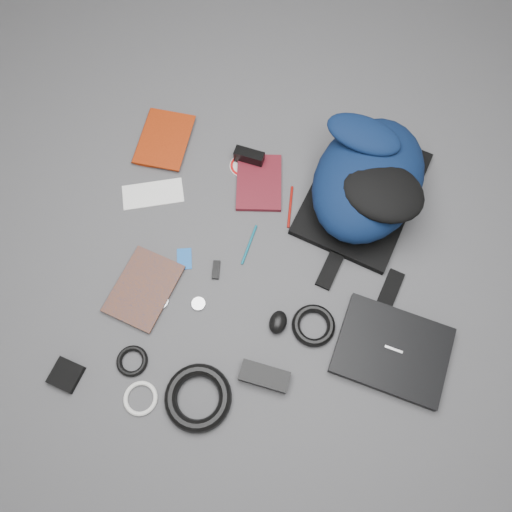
# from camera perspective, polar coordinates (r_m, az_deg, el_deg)

# --- Properties ---
(ground) EXTENTS (4.00, 4.00, 0.00)m
(ground) POSITION_cam_1_polar(r_m,az_deg,el_deg) (1.62, 0.00, -0.26)
(ground) COLOR #4F4F51
(ground) RESTS_ON ground
(backpack) EXTENTS (0.52, 0.62, 0.22)m
(backpack) POSITION_cam_1_polar(r_m,az_deg,el_deg) (1.66, 12.72, 8.59)
(backpack) COLOR black
(backpack) RESTS_ON ground
(laptop) EXTENTS (0.38, 0.33, 0.03)m
(laptop) POSITION_cam_1_polar(r_m,az_deg,el_deg) (1.58, 15.31, -10.35)
(laptop) COLOR black
(laptop) RESTS_ON ground
(textbook_red) EXTENTS (0.20, 0.25, 0.03)m
(textbook_red) POSITION_cam_1_polar(r_m,az_deg,el_deg) (1.87, -13.03, 13.28)
(textbook_red) COLOR maroon
(textbook_red) RESTS_ON ground
(comic_book) EXTENTS (0.24, 0.28, 0.02)m
(comic_book) POSITION_cam_1_polar(r_m,az_deg,el_deg) (1.64, -15.31, -2.42)
(comic_book) COLOR #A54B0B
(comic_book) RESTS_ON ground
(envelope) EXTENTS (0.22, 0.14, 0.00)m
(envelope) POSITION_cam_1_polar(r_m,az_deg,el_deg) (1.75, -11.70, 6.97)
(envelope) COLOR white
(envelope) RESTS_ON ground
(dvd_case) EXTENTS (0.17, 0.23, 0.02)m
(dvd_case) POSITION_cam_1_polar(r_m,az_deg,el_deg) (1.73, 0.35, 8.41)
(dvd_case) COLOR #4A0E15
(dvd_case) RESTS_ON ground
(compact_camera) EXTENTS (0.11, 0.06, 0.06)m
(compact_camera) POSITION_cam_1_polar(r_m,az_deg,el_deg) (1.76, -0.78, 11.22)
(compact_camera) COLOR black
(compact_camera) RESTS_ON ground
(sticker_disc) EXTENTS (0.11, 0.11, 0.00)m
(sticker_disc) POSITION_cam_1_polar(r_m,az_deg,el_deg) (1.77, -1.54, 10.29)
(sticker_disc) COLOR silver
(sticker_disc) RESTS_ON ground
(pen_teal) EXTENTS (0.04, 0.14, 0.01)m
(pen_teal) POSITION_cam_1_polar(r_m,az_deg,el_deg) (1.63, -0.78, 1.32)
(pen_teal) COLOR #0C5A6F
(pen_teal) RESTS_ON ground
(pen_red) EXTENTS (0.01, 0.15, 0.01)m
(pen_red) POSITION_cam_1_polar(r_m,az_deg,el_deg) (1.69, 3.93, 5.63)
(pen_red) COLOR maroon
(pen_red) RESTS_ON ground
(id_badge) EXTENTS (0.06, 0.08, 0.00)m
(id_badge) POSITION_cam_1_polar(r_m,az_deg,el_deg) (1.63, -8.19, -0.33)
(id_badge) COLOR #1759B1
(id_badge) RESTS_ON ground
(usb_black) EXTENTS (0.02, 0.06, 0.01)m
(usb_black) POSITION_cam_1_polar(r_m,az_deg,el_deg) (1.60, -4.58, -1.59)
(usb_black) COLOR black
(usb_black) RESTS_ON ground
(mouse) EXTENTS (0.07, 0.08, 0.04)m
(mouse) POSITION_cam_1_polar(r_m,az_deg,el_deg) (1.54, 2.53, -7.57)
(mouse) COLOR black
(mouse) RESTS_ON ground
(headphone_left) EXTENTS (0.06, 0.06, 0.01)m
(headphone_left) POSITION_cam_1_polar(r_m,az_deg,el_deg) (1.59, -10.96, -5.06)
(headphone_left) COLOR #A7A7A9
(headphone_left) RESTS_ON ground
(headphone_right) EXTENTS (0.05, 0.05, 0.01)m
(headphone_right) POSITION_cam_1_polar(r_m,az_deg,el_deg) (1.58, -6.58, -5.45)
(headphone_right) COLOR silver
(headphone_right) RESTS_ON ground
(cable_coil) EXTENTS (0.14, 0.14, 0.03)m
(cable_coil) POSITION_cam_1_polar(r_m,az_deg,el_deg) (1.55, 6.59, -7.89)
(cable_coil) COLOR black
(cable_coil) RESTS_ON ground
(power_brick) EXTENTS (0.15, 0.09, 0.04)m
(power_brick) POSITION_cam_1_polar(r_m,az_deg,el_deg) (1.51, 0.97, -13.58)
(power_brick) COLOR black
(power_brick) RESTS_ON ground
(power_cord_coil) EXTENTS (0.26, 0.26, 0.04)m
(power_cord_coil) POSITION_cam_1_polar(r_m,az_deg,el_deg) (1.51, -6.64, -15.77)
(power_cord_coil) COLOR black
(power_cord_coil) RESTS_ON ground
(pouch) EXTENTS (0.11, 0.11, 0.02)m
(pouch) POSITION_cam_1_polar(r_m,az_deg,el_deg) (1.62, -20.89, -12.57)
(pouch) COLOR black
(pouch) RESTS_ON ground
(earbud_coil) EXTENTS (0.12, 0.12, 0.02)m
(earbud_coil) POSITION_cam_1_polar(r_m,az_deg,el_deg) (1.57, -13.97, -11.57)
(earbud_coil) COLOR black
(earbud_coil) RESTS_ON ground
(white_cable_coil) EXTENTS (0.13, 0.13, 0.01)m
(white_cable_coil) POSITION_cam_1_polar(r_m,az_deg,el_deg) (1.55, -13.06, -15.56)
(white_cable_coil) COLOR white
(white_cable_coil) RESTS_ON ground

